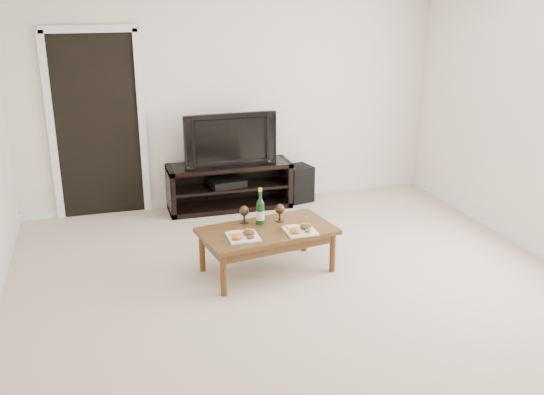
{
  "coord_description": "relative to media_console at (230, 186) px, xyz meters",
  "views": [
    {
      "loc": [
        -1.56,
        -4.21,
        2.48
      ],
      "look_at": [
        -0.09,
        0.77,
        0.7
      ],
      "focal_mm": 40.0,
      "sensor_mm": 36.0,
      "label": 1
    }
  ],
  "objects": [
    {
      "name": "av_receiver",
      "position": [
        -0.03,
        -0.01,
        0.05
      ],
      "size": [
        0.44,
        0.35,
        0.08
      ],
      "primitive_type": "cube",
      "rotation": [
        0.0,
        0.0,
        0.14
      ],
      "color": "black",
      "rests_on": "media_console"
    },
    {
      "name": "wine_bottle",
      "position": [
        -0.07,
        -1.64,
        0.32
      ],
      "size": [
        0.07,
        0.07,
        0.35
      ],
      "primitive_type": "cylinder",
      "color": "#0E3516",
      "rests_on": "coffee_table"
    },
    {
      "name": "floor",
      "position": [
        0.11,
        -2.5,
        -0.28
      ],
      "size": [
        5.5,
        5.5,
        0.0
      ],
      "primitive_type": "plane",
      "color": "beige",
      "rests_on": "ground"
    },
    {
      "name": "television",
      "position": [
        -0.0,
        0.0,
        0.59
      ],
      "size": [
        1.08,
        0.17,
        0.62
      ],
      "primitive_type": "imported",
      "rotation": [
        0.0,
        0.0,
        0.02
      ],
      "color": "black",
      "rests_on": "media_console"
    },
    {
      "name": "back_wall",
      "position": [
        0.11,
        0.27,
        1.02
      ],
      "size": [
        5.0,
        0.04,
        2.6
      ],
      "primitive_type": "cube",
      "color": "white",
      "rests_on": "ground"
    },
    {
      "name": "coffee_table",
      "position": [
        -0.04,
        -1.78,
        -0.07
      ],
      "size": [
        1.29,
        0.84,
        0.42
      ],
      "primitive_type": "cube",
      "rotation": [
        0.0,
        0.0,
        0.17
      ],
      "color": "#573918",
      "rests_on": "ground"
    },
    {
      "name": "media_console",
      "position": [
        0.0,
        0.0,
        0.0
      ],
      "size": [
        1.45,
        0.45,
        0.55
      ],
      "primitive_type": "cube",
      "color": "black",
      "rests_on": "ground"
    },
    {
      "name": "goblet_left",
      "position": [
        -0.21,
        -1.58,
        0.23
      ],
      "size": [
        0.09,
        0.09,
        0.17
      ],
      "primitive_type": null,
      "color": "#372C1E",
      "rests_on": "coffee_table"
    },
    {
      "name": "subwoofer",
      "position": [
        0.87,
        0.03,
        -0.05
      ],
      "size": [
        0.35,
        0.35,
        0.44
      ],
      "primitive_type": "cube",
      "rotation": [
        0.0,
        0.0,
        0.23
      ],
      "color": "black",
      "rests_on": "ground"
    },
    {
      "name": "doorway",
      "position": [
        -1.44,
        0.24,
        0.75
      ],
      "size": [
        0.9,
        0.02,
        2.05
      ],
      "primitive_type": "cube",
      "color": "black",
      "rests_on": "ground"
    },
    {
      "name": "goblet_right",
      "position": [
        0.12,
        -1.62,
        0.23
      ],
      "size": [
        0.09,
        0.09,
        0.17
      ],
      "primitive_type": null,
      "color": "#372C1E",
      "rests_on": "coffee_table"
    },
    {
      "name": "plate_right",
      "position": [
        0.22,
        -1.93,
        0.18
      ],
      "size": [
        0.27,
        0.27,
        0.07
      ],
      "primitive_type": "cube",
      "color": "white",
      "rests_on": "coffee_table"
    },
    {
      "name": "plate_left",
      "position": [
        -0.3,
        -1.92,
        0.18
      ],
      "size": [
        0.27,
        0.27,
        0.07
      ],
      "primitive_type": "cube",
      "color": "white",
      "rests_on": "coffee_table"
    }
  ]
}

